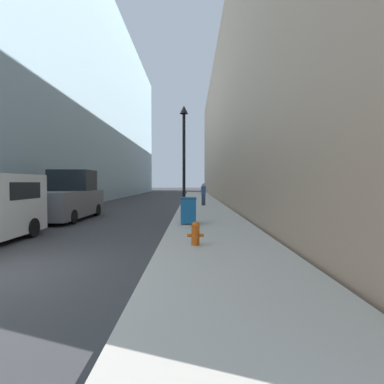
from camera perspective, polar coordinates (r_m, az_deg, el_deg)
sidewalk_right at (r=23.80m, az=1.76°, el=-2.41°), size 3.39×60.00×0.12m
building_left_glass at (r=35.93m, az=-24.64°, el=16.02°), size 12.00×60.00×21.46m
building_right_stone at (r=33.47m, az=15.09°, el=12.66°), size 12.00×60.00×16.29m
fire_hydrant at (r=8.19m, az=0.54°, el=-7.78°), size 0.46×0.35×0.64m
trash_bin at (r=12.37m, az=-0.81°, el=-3.46°), size 0.64×0.70×1.09m
lamppost at (r=16.27m, az=-1.68°, el=8.03°), size 0.44×0.44×5.83m
pickup_truck at (r=16.13m, az=-22.87°, el=-1.21°), size 2.27×5.40×2.47m
pedestrian_on_sidewalk at (r=22.30m, az=2.06°, el=-0.41°), size 0.33×0.22×1.65m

